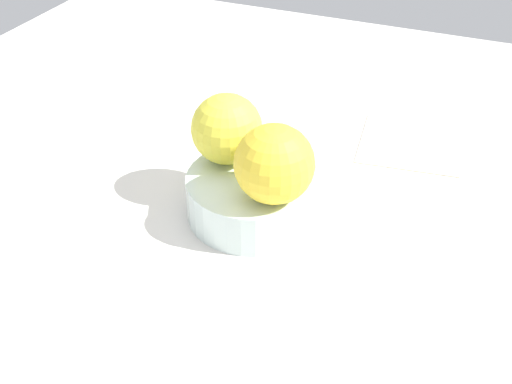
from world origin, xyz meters
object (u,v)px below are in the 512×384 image
orange_in_bowl_0 (274,164)px  folded_napkin (411,144)px  orange_in_bowl_1 (227,129)px  fruit_bowl (256,197)px

orange_in_bowl_0 → folded_napkin: bearing=158.4°
orange_in_bowl_0 → orange_in_bowl_1: 7.94cm
fruit_bowl → orange_in_bowl_0: bearing=48.8°
orange_in_bowl_0 → orange_in_bowl_1: (-4.32, -6.67, -0.16)cm
fruit_bowl → orange_in_bowl_0: orange_in_bowl_0 is taller
folded_napkin → orange_in_bowl_1: bearing=-41.3°
fruit_bowl → folded_napkin: fruit_bowl is taller
orange_in_bowl_1 → folded_napkin: bearing=138.7°
orange_in_bowl_0 → orange_in_bowl_1: size_ratio=1.05×
fruit_bowl → orange_in_bowl_1: (-1.86, -3.86, 5.77)cm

